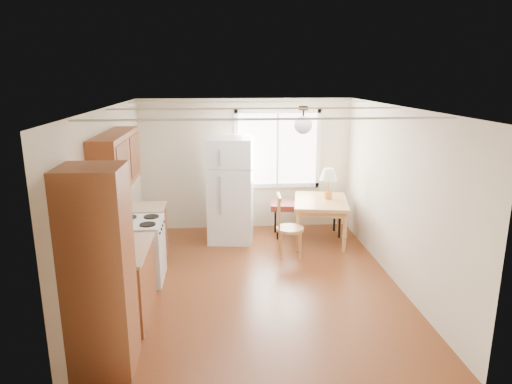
{
  "coord_description": "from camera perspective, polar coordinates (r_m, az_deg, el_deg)",
  "views": [
    {
      "loc": [
        -0.5,
        -6.08,
        2.91
      ],
      "look_at": [
        0.05,
        0.76,
        1.15
      ],
      "focal_mm": 32.0,
      "sensor_mm": 36.0,
      "label": 1
    }
  ],
  "objects": [
    {
      "name": "kitchen_run",
      "position": [
        5.95,
        -16.2,
        -6.58
      ],
      "size": [
        0.65,
        3.4,
        2.2
      ],
      "color": "brown",
      "rests_on": "ground"
    },
    {
      "name": "refrigerator",
      "position": [
        8.13,
        -3.19,
        0.28
      ],
      "size": [
        0.86,
        0.86,
        1.86
      ],
      "rotation": [
        0.0,
        0.0,
        -0.13
      ],
      "color": "silver",
      "rests_on": "ground"
    },
    {
      "name": "room_shell",
      "position": [
        6.32,
        0.08,
        -0.85
      ],
      "size": [
        4.6,
        5.6,
        2.62
      ],
      "color": "#4D2210",
      "rests_on": "ground"
    },
    {
      "name": "pendant_light",
      "position": [
        6.63,
        5.91,
        8.46
      ],
      "size": [
        0.26,
        0.26,
        0.4
      ],
      "color": "#302315",
      "rests_on": "room_shell"
    },
    {
      "name": "kettle",
      "position": [
        6.12,
        -16.02,
        -4.34
      ],
      "size": [
        0.14,
        0.14,
        0.26
      ],
      "color": "red",
      "rests_on": "kitchen_run"
    },
    {
      "name": "window_unit",
      "position": [
        8.73,
        2.69,
        5.4
      ],
      "size": [
        1.64,
        0.05,
        1.51
      ],
      "color": "white",
      "rests_on": "room_shell"
    },
    {
      "name": "chair",
      "position": [
        7.47,
        3.54,
        -3.7
      ],
      "size": [
        0.46,
        0.46,
        1.04
      ],
      "rotation": [
        0.0,
        0.0,
        -0.04
      ],
      "color": "#AC7942",
      "rests_on": "ground"
    },
    {
      "name": "bench",
      "position": [
        8.49,
        6.44,
        -1.78
      ],
      "size": [
        1.4,
        0.63,
        0.63
      ],
      "rotation": [
        0.0,
        0.0,
        -0.09
      ],
      "color": "#5C1D15",
      "rests_on": "ground"
    },
    {
      "name": "dining_table",
      "position": [
        8.2,
        8.08,
        -1.69
      ],
      "size": [
        1.12,
        1.37,
        0.76
      ],
      "rotation": [
        0.0,
        0.0,
        -0.18
      ],
      "color": "#AC7942",
      "rests_on": "ground"
    },
    {
      "name": "table_lamp",
      "position": [
        8.19,
        9.06,
        1.89
      ],
      "size": [
        0.32,
        0.32,
        0.55
      ],
      "rotation": [
        0.0,
        0.0,
        -0.11
      ],
      "color": "#C1823E",
      "rests_on": "dining_table"
    },
    {
      "name": "coffee_maker",
      "position": [
        5.26,
        -17.85,
        -7.15
      ],
      "size": [
        0.2,
        0.26,
        0.39
      ],
      "rotation": [
        0.0,
        0.0,
        -0.0
      ],
      "color": "black",
      "rests_on": "kitchen_run"
    }
  ]
}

